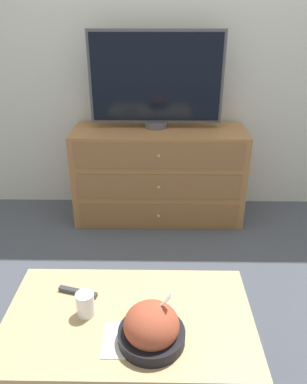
{
  "coord_description": "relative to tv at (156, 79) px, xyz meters",
  "views": [
    {
      "loc": [
        -0.06,
        -2.8,
        1.44
      ],
      "look_at": [
        -0.08,
        -1.39,
        0.75
      ],
      "focal_mm": 35.0,
      "sensor_mm": 36.0,
      "label": 1
    }
  ],
  "objects": [
    {
      "name": "ground_plane",
      "position": [
        0.08,
        0.18,
        -1.02
      ],
      "size": [
        12.0,
        12.0,
        0.0
      ],
      "primitive_type": "plane",
      "color": "#474C56"
    },
    {
      "name": "wall_back",
      "position": [
        0.08,
        0.21,
        0.28
      ],
      "size": [
        12.0,
        0.05,
        2.6
      ],
      "color": "silver",
      "rests_on": "ground_plane"
    },
    {
      "name": "dresser",
      "position": [
        0.02,
        -0.06,
        -0.68
      ],
      "size": [
        1.23,
        0.45,
        0.69
      ],
      "color": "#9E6B3D",
      "rests_on": "ground_plane"
    },
    {
      "name": "tv",
      "position": [
        0.0,
        0.0,
        0.0
      ],
      "size": [
        0.92,
        0.16,
        0.65
      ],
      "color": "#515156",
      "rests_on": "dresser"
    },
    {
      "name": "coffee_table",
      "position": [
        -0.08,
        -1.6,
        -0.64
      ],
      "size": [
        0.9,
        0.54,
        0.44
      ],
      "color": "tan",
      "rests_on": "ground_plane"
    },
    {
      "name": "takeout_bowl",
      "position": [
        0.0,
        -1.71,
        -0.52
      ],
      "size": [
        0.23,
        0.23,
        0.19
      ],
      "color": "black",
      "rests_on": "coffee_table"
    },
    {
      "name": "drink_cup",
      "position": [
        -0.24,
        -1.59,
        -0.54
      ],
      "size": [
        0.07,
        0.07,
        0.09
      ],
      "color": "#9E6638",
      "rests_on": "coffee_table"
    },
    {
      "name": "napkin",
      "position": [
        -0.09,
        -1.71,
        -0.58
      ],
      "size": [
        0.16,
        0.16,
        0.0
      ],
      "color": "white",
      "rests_on": "coffee_table"
    },
    {
      "name": "remote_control",
      "position": [
        -0.29,
        -1.48,
        -0.57
      ],
      "size": [
        0.16,
        0.06,
        0.02
      ],
      "color": "#38383D",
      "rests_on": "coffee_table"
    }
  ]
}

